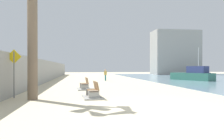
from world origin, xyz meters
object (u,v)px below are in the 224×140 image
object	(u,v)px
person_walking	(105,74)
boat_mid_bay	(193,75)
bench_near	(93,94)
boat_nearest	(200,73)
bench_far	(84,87)
pedestrian_sign	(14,68)

from	to	relation	value
person_walking	boat_mid_bay	distance (m)	12.26
bench_near	boat_nearest	size ratio (longest dim) A/B	0.36
bench_near	bench_far	distance (m)	5.28
boat_mid_bay	boat_nearest	distance (m)	16.55
person_walking	bench_far	bearing A→B (deg)	-104.48
pedestrian_sign	person_walking	bearing A→B (deg)	66.28
bench_far	boat_nearest	size ratio (longest dim) A/B	0.36
boat_mid_bay	pedestrian_sign	bearing A→B (deg)	-141.59
bench_far	pedestrian_sign	distance (m)	6.46
bench_near	person_walking	xyz separation A→B (m)	(2.69, 17.21, 0.69)
boat_mid_bay	bench_near	bearing A→B (deg)	-132.83
pedestrian_sign	boat_nearest	bearing A→B (deg)	45.91
bench_far	person_walking	bearing A→B (deg)	75.52
pedestrian_sign	bench_far	bearing A→B (deg)	47.86
boat_nearest	pedestrian_sign	size ratio (longest dim) A/B	2.08
boat_mid_bay	pedestrian_sign	xyz separation A→B (m)	(-19.50, -15.46, 1.01)
person_walking	boat_nearest	size ratio (longest dim) A/B	0.27
boat_nearest	bench_near	bearing A→B (deg)	-128.50
boat_mid_bay	pedestrian_sign	world-z (taller)	pedestrian_sign
bench_near	person_walking	size ratio (longest dim) A/B	1.36
bench_far	pedestrian_sign	world-z (taller)	pedestrian_sign
bench_far	person_walking	world-z (taller)	person_walking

